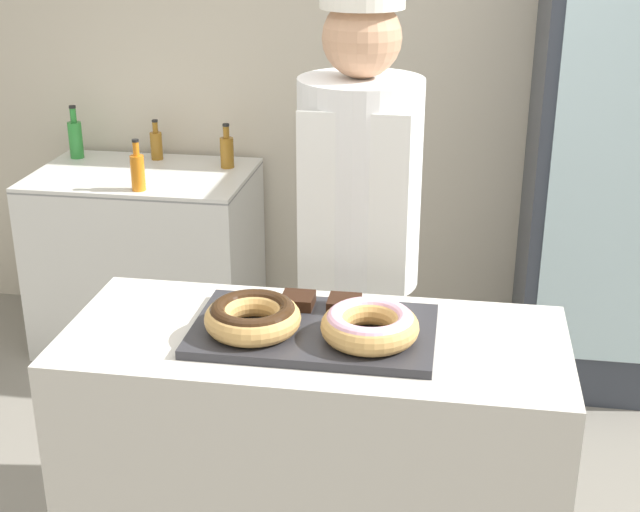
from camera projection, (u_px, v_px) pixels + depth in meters
name	position (u px, v px, depth m)	size (l,w,h in m)	color
wall_back	(390.00, 54.00, 4.11)	(8.00, 0.06, 2.70)	beige
display_counter	(314.00, 491.00, 2.48)	(1.30, 0.56, 0.97)	beige
serving_tray	(314.00, 331.00, 2.29)	(0.62, 0.37, 0.02)	#2D2D33
donut_chocolate_glaze	(253.00, 316.00, 2.25)	(0.25, 0.25, 0.07)	tan
donut_light_glaze	(370.00, 324.00, 2.21)	(0.25, 0.25, 0.07)	tan
brownie_back_left	(298.00, 300.00, 2.40)	(0.09, 0.09, 0.03)	black
brownie_back_right	(344.00, 304.00, 2.38)	(0.09, 0.09, 0.03)	black
baker_person	(358.00, 256.00, 2.84)	(0.38, 0.38, 1.80)	#4C4C51
beverage_fridge	(598.00, 164.00, 3.74)	(0.56, 0.68, 1.96)	#333842
chest_freezer	(148.00, 257.00, 4.25)	(0.99, 0.67, 0.85)	white
bottle_amber	(156.00, 144.00, 4.28)	(0.06, 0.06, 0.19)	#99661E
bottle_green	(75.00, 138.00, 4.30)	(0.07, 0.07, 0.26)	#2D8C38
bottle_amber_b	(227.00, 151.00, 4.15)	(0.06, 0.06, 0.21)	#99661E
bottle_orange	(138.00, 171.00, 3.82)	(0.06, 0.06, 0.23)	orange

